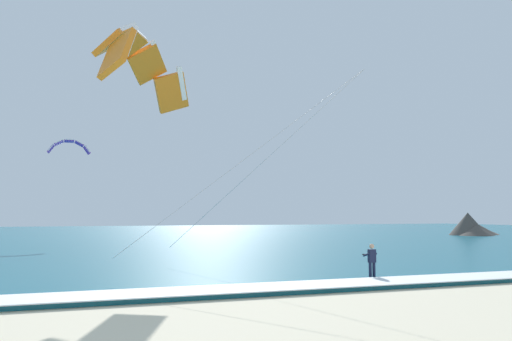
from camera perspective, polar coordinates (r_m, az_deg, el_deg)
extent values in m
cube|color=#146075|center=(81.08, -9.54, -6.50)|extent=(200.00, 120.00, 0.20)
cube|color=white|center=(26.23, 17.75, -10.45)|extent=(200.00, 2.49, 0.04)
ellipsoid|color=white|center=(26.46, 11.78, -10.94)|extent=(0.46, 1.41, 0.05)
cube|color=black|center=(26.66, 11.48, -10.80)|extent=(0.16, 0.06, 0.04)
cube|color=black|center=(26.24, 12.08, -10.89)|extent=(0.16, 0.06, 0.04)
cylinder|color=#191E38|center=(26.36, 11.59, -10.10)|extent=(0.14, 0.14, 0.84)
cylinder|color=#191E38|center=(26.47, 11.95, -10.07)|extent=(0.14, 0.14, 0.84)
cube|color=#191E38|center=(26.35, 11.74, -8.53)|extent=(0.34, 0.20, 0.60)
sphere|color=tan|center=(26.33, 11.73, -7.57)|extent=(0.22, 0.22, 0.22)
cylinder|color=#191E38|center=(26.39, 11.22, -8.42)|extent=(0.10, 0.51, 0.22)
cylinder|color=#191E38|center=(26.58, 11.88, -8.38)|extent=(0.10, 0.51, 0.22)
cylinder|color=black|center=(26.67, 11.29, -8.38)|extent=(0.55, 0.04, 0.04)
cube|color=#3F3F42|center=(26.47, 11.61, -8.99)|extent=(0.12, 0.08, 0.10)
cube|color=orange|center=(32.36, -8.62, 7.88)|extent=(2.26, 1.28, 2.41)
cube|color=white|center=(32.30, -7.61, 8.81)|extent=(0.86, 1.16, 1.81)
cube|color=orange|center=(31.35, -11.05, 10.60)|extent=(2.45, 2.08, 2.03)
cube|color=white|center=(31.30, -10.01, 11.58)|extent=(1.17, 1.70, 1.20)
cube|color=orange|center=(29.61, -13.08, 12.43)|extent=(2.39, 2.59, 1.20)
cube|color=white|center=(29.56, -11.99, 13.47)|extent=(1.28, 1.89, 0.31)
cube|color=orange|center=(27.44, -14.24, 12.86)|extent=(2.10, 2.71, 2.03)
cube|color=white|center=(27.38, -13.06, 13.99)|extent=(1.17, 1.71, 1.20)
cube|color=orange|center=(25.28, -14.01, 11.49)|extent=(1.64, 2.52, 2.41)
cube|color=white|center=(25.21, -12.74, 12.71)|extent=(0.86, 1.27, 1.81)
cylinder|color=#B2B2B7|center=(28.78, 0.36, 0.55)|extent=(7.48, 8.41, 8.76)
cylinder|color=#B2B2B7|center=(24.96, -0.95, 1.33)|extent=(11.35, 1.67, 8.76)
cube|color=purple|center=(57.35, -16.88, 2.00)|extent=(0.73, 0.74, 0.88)
cube|color=white|center=(57.04, -16.86, 2.13)|extent=(0.57, 0.13, 0.76)
cube|color=purple|center=(57.49, -17.60, 2.63)|extent=(0.92, 0.75, 0.64)
cube|color=white|center=(57.19, -17.58, 2.76)|extent=(0.80, 0.13, 0.49)
cube|color=purple|center=(57.51, -18.53, 2.87)|extent=(0.90, 0.75, 0.25)
cube|color=white|center=(57.21, -18.52, 3.01)|extent=(0.85, 0.13, 0.10)
cube|color=purple|center=(57.40, -19.47, 2.68)|extent=(0.91, 0.75, 0.64)
cube|color=white|center=(57.10, -19.46, 2.82)|extent=(0.80, 0.13, 0.49)
cube|color=purple|center=(57.19, -20.22, 2.10)|extent=(0.72, 0.74, 0.88)
cube|color=white|center=(56.89, -20.21, 2.23)|extent=(0.57, 0.13, 0.76)
cone|color=#47423D|center=(80.47, 21.54, -5.77)|extent=(5.28, 5.28, 1.59)
cone|color=#56514C|center=(85.40, 21.55, -5.71)|extent=(7.15, 7.15, 1.51)
cone|color=#47423D|center=(83.88, 21.31, -5.57)|extent=(7.01, 7.01, 2.02)
cone|color=#47423D|center=(81.88, 20.82, -5.18)|extent=(5.43, 5.43, 3.27)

